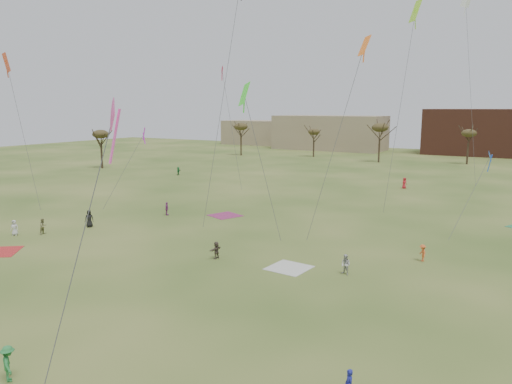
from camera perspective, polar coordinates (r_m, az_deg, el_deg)
The scene contains 18 objects.
ground at distance 32.74m, azimuth -10.96°, elevation -12.68°, with size 260.00×260.00×0.00m, color #2D4F18.
flyer_near_left at distance 53.72m, azimuth -26.32°, elevation -3.75°, with size 0.75×0.49×1.54m, color silver.
flyer_near_center at distance 26.35m, azimuth -26.88°, elevation -17.38°, with size 1.10×0.63×1.70m, color #2B813D.
spectator_fore_b at distance 53.03m, azimuth -23.54°, elevation -3.68°, with size 0.77×0.60×1.59m, color #888556.
spectator_fore_c at distance 41.08m, azimuth -4.64°, elevation -6.76°, with size 1.35×0.43×1.46m, color brown.
flyer_mid_a at distance 54.34m, azimuth -18.85°, elevation -2.95°, with size 0.89×0.58×1.82m, color black.
flyer_mid_b at distance 42.51m, azimuth 18.82°, elevation -6.73°, with size 0.91×0.52×1.41m, color orange.
spectator_mid_d at distance 58.02m, azimuth -10.35°, elevation -1.92°, with size 0.91×0.38×1.55m, color #993F8E.
spectator_mid_e at distance 37.75m, azimuth 10.41°, elevation -8.32°, with size 0.76×0.59×1.56m, color #B9B9B9.
flyer_far_a at distance 92.20m, azimuth -9.03°, elevation 2.44°, with size 1.42×0.45×1.53m, color #297C3F.
flyer_far_b at distance 79.32m, azimuth 16.89°, elevation 1.01°, with size 0.84×0.54×1.71m, color red.
blanket_cream at distance 38.92m, azimuth 3.86°, elevation -8.82°, with size 3.03×3.03×0.03m, color silver.
blanket_plum at distance 57.14m, azimuth -3.63°, elevation -2.76°, with size 3.20×3.20×0.03m, color #942D62.
kites_aloft at distance 59.50m, azimuth 13.09°, elevation 18.46°, with size 59.55×71.87×27.89m.
tree_line at distance 104.37m, azimuth 17.70°, elevation 6.44°, with size 117.44×49.32×8.91m.
building_tan at distance 148.39m, azimuth 8.57°, elevation 6.85°, with size 32.00×14.00×10.00m, color #937F60.
building_brick at distance 143.47m, azimuth 24.44°, elevation 6.39°, with size 26.00×16.00×12.00m, color brown.
building_tan_west at distance 168.00m, azimuth -0.12°, elevation 6.96°, with size 20.00×12.00×8.00m, color #937F60.
Camera 1 is at (20.26, -22.51, 12.44)m, focal length 34.35 mm.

